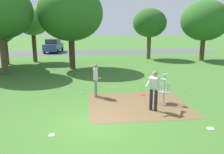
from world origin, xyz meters
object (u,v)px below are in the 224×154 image
disc_golf_basket (163,87)px  player_throwing (154,88)px  frisbee_near_basket (52,135)px  frisbee_mid_grass (210,128)px  frisbee_far_right (157,90)px  parked_car_leftmost (53,46)px  frisbee_far_left (184,90)px  frisbee_scattered_a (143,95)px  frisbee_by_tee (82,93)px  tree_near_right (32,21)px  tree_far_center (3,21)px  tree_mid_right (205,21)px  player_foreground_watching (96,78)px  tree_far_left (70,13)px  tree_near_left (150,23)px

disc_golf_basket → player_throwing: player_throwing is taller
frisbee_near_basket → frisbee_mid_grass: size_ratio=0.83×
frisbee_far_right → parked_car_leftmost: bearing=112.3°
disc_golf_basket → frisbee_far_left: size_ratio=6.62×
frisbee_scattered_a → frisbee_by_tee: bearing=166.9°
frisbee_far_right → tree_near_right: bearing=127.8°
tree_far_center → parked_car_leftmost: 10.56m
frisbee_by_tee → tree_mid_right: size_ratio=0.03×
frisbee_far_left → player_throwing: bearing=-133.3°
disc_golf_basket → frisbee_mid_grass: size_ratio=5.62×
disc_golf_basket → frisbee_scattered_a: size_ratio=5.45×
frisbee_mid_grass → tree_near_right: bearing=119.2°
tree_far_center → player_throwing: bearing=-52.8°
player_throwing → frisbee_by_tee: 4.33m
frisbee_by_tee → player_throwing: bearing=-43.3°
frisbee_by_tee → frisbee_mid_grass: size_ratio=0.82×
player_throwing → frisbee_by_tee: (-3.07, 2.89, -0.98)m
disc_golf_basket → parked_car_leftmost: parked_car_leftmost is taller
tree_far_center → frisbee_scattered_a: bearing=-47.6°
frisbee_mid_grass → frisbee_scattered_a: same height
frisbee_mid_grass → player_foreground_watching: bearing=131.9°
frisbee_far_left → parked_car_leftmost: (-9.72, 20.25, 0.91)m
player_foreground_watching → tree_far_left: 9.01m
disc_golf_basket → parked_car_leftmost: 23.49m
tree_far_center → parked_car_leftmost: size_ratio=1.23×
player_foreground_watching → tree_near_right: bearing=113.9°
frisbee_near_basket → frisbee_far_right: (5.16, 4.87, 0.00)m
player_foreground_watching → frisbee_far_left: bearing=6.5°
tree_near_right → player_throwing: bearing=-61.8°
frisbee_far_right → tree_far_center: tree_far_center is taller
frisbee_by_tee → parked_car_leftmost: parked_car_leftmost is taller
player_throwing → tree_near_right: (-7.83, 14.60, 3.01)m
frisbee_near_basket → tree_far_center: (-6.17, 15.27, 3.95)m
parked_car_leftmost → frisbee_far_left: bearing=-64.4°
tree_far_center → frisbee_by_tee: bearing=-56.0°
frisbee_far_right → parked_car_leftmost: (-8.20, 20.02, 0.91)m
tree_far_center → frisbee_far_left: bearing=-39.6°
player_throwing → frisbee_far_right: bearing=69.5°
disc_golf_basket → tree_near_left: tree_near_left is taller
tree_near_left → disc_golf_basket: bearing=-103.4°
frisbee_near_basket → frisbee_by_tee: size_ratio=1.01×
frisbee_scattered_a → tree_mid_right: tree_mid_right is taller
parked_car_leftmost → tree_far_left: bearing=-76.1°
frisbee_by_tee → tree_near_right: size_ratio=0.04×
tree_near_left → tree_mid_right: size_ratio=0.88×
frisbee_mid_grass → frisbee_far_left: 4.95m
disc_golf_basket → tree_far_center: 16.94m
frisbee_by_tee → frisbee_near_basket: bearing=-101.4°
tree_near_right → tree_far_center: bearing=-154.0°
player_foreground_watching → tree_far_center: size_ratio=0.32×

